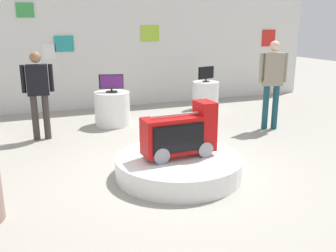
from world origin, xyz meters
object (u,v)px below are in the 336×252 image
at_px(shopper_browsing_near_truck, 272,78).
at_px(novelty_firetruck_tv, 180,135).
at_px(display_pedestal_right_rear, 112,109).
at_px(main_display_pedestal, 179,166).
at_px(tv_on_right_rear, 111,83).
at_px(shopper_browsing_rear, 38,89).
at_px(tv_on_left_rear, 206,73).
at_px(display_pedestal_left_rear, 205,96).

bearing_deg(shopper_browsing_near_truck, novelty_firetruck_tv, -149.35).
bearing_deg(shopper_browsing_near_truck, display_pedestal_right_rear, 153.14).
height_order(main_display_pedestal, novelty_firetruck_tv, novelty_firetruck_tv).
distance_m(novelty_firetruck_tv, tv_on_right_rear, 3.09).
relative_size(display_pedestal_right_rear, tv_on_right_rear, 1.49).
height_order(main_display_pedestal, shopper_browsing_rear, shopper_browsing_rear).
bearing_deg(tv_on_left_rear, shopper_browsing_near_truck, -77.95).
bearing_deg(shopper_browsing_rear, main_display_pedestal, -55.98).
bearing_deg(display_pedestal_right_rear, tv_on_right_rear, -72.94).
height_order(novelty_firetruck_tv, display_pedestal_left_rear, novelty_firetruck_tv).
distance_m(display_pedestal_left_rear, display_pedestal_right_rear, 2.56).
bearing_deg(tv_on_right_rear, shopper_browsing_near_truck, -26.81).
distance_m(novelty_firetruck_tv, display_pedestal_right_rear, 3.08).
bearing_deg(display_pedestal_right_rear, novelty_firetruck_tv, -85.14).
bearing_deg(display_pedestal_right_rear, shopper_browsing_rear, -160.22).
relative_size(tv_on_left_rear, shopper_browsing_rear, 0.29).
bearing_deg(main_display_pedestal, tv_on_left_rear, 58.09).
bearing_deg(tv_on_left_rear, tv_on_right_rear, -167.27).
xyz_separation_m(tv_on_left_rear, shopper_browsing_near_truck, (0.44, -2.04, 0.13)).
xyz_separation_m(display_pedestal_left_rear, display_pedestal_right_rear, (-2.49, -0.56, 0.00)).
bearing_deg(tv_on_right_rear, shopper_browsing_rear, -160.37).
distance_m(main_display_pedestal, shopper_browsing_rear, 3.16).
relative_size(main_display_pedestal, display_pedestal_right_rear, 2.41).
bearing_deg(display_pedestal_left_rear, tv_on_right_rear, -167.19).
xyz_separation_m(display_pedestal_left_rear, tv_on_right_rear, (-2.49, -0.57, 0.55)).
bearing_deg(novelty_firetruck_tv, display_pedestal_right_rear, 94.86).
relative_size(main_display_pedestal, shopper_browsing_near_truck, 1.01).
height_order(shopper_browsing_near_truck, shopper_browsing_rear, shopper_browsing_near_truck).
distance_m(display_pedestal_right_rear, tv_on_right_rear, 0.55).
bearing_deg(novelty_firetruck_tv, shopper_browsing_near_truck, 30.65).
xyz_separation_m(novelty_firetruck_tv, shopper_browsing_near_truck, (2.67, 1.58, 0.44)).
bearing_deg(shopper_browsing_near_truck, shopper_browsing_rear, 167.74).
relative_size(main_display_pedestal, tv_on_left_rear, 3.78).
xyz_separation_m(main_display_pedestal, tv_on_right_rear, (-0.24, 3.05, 0.76)).
distance_m(display_pedestal_left_rear, tv_on_left_rear, 0.56).
xyz_separation_m(main_display_pedestal, tv_on_left_rear, (2.25, 3.62, 0.77)).
bearing_deg(display_pedestal_right_rear, tv_on_left_rear, 12.64).
distance_m(novelty_firetruck_tv, tv_on_left_rear, 4.27).
relative_size(main_display_pedestal, novelty_firetruck_tv, 1.71).
height_order(main_display_pedestal, display_pedestal_right_rear, display_pedestal_right_rear).
bearing_deg(display_pedestal_right_rear, main_display_pedestal, -85.50).
bearing_deg(display_pedestal_right_rear, shopper_browsing_near_truck, -26.86).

